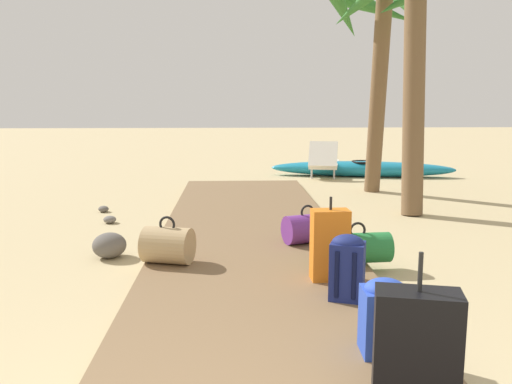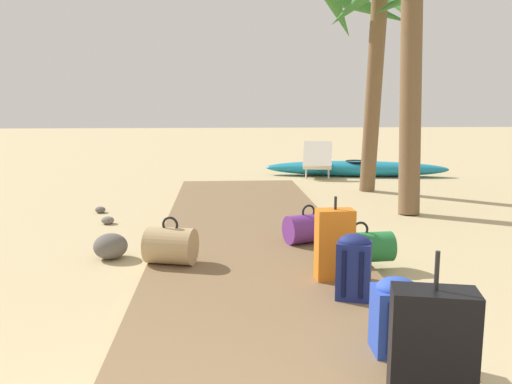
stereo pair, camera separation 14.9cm
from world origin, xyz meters
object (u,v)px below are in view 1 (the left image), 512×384
Objects in this scene: backpack_blue at (384,315)px; duffel_bag_tan at (168,245)px; duffel_bag_purple at (307,229)px; kayak at (362,169)px; duffel_bag_green at (357,248)px; suitcase_orange at (330,245)px; lounge_chair at (324,162)px; palm_tree_far_right at (378,29)px; backpack_navy at (347,265)px; suitcase_black at (416,349)px.

backpack_blue is 2.52m from duffel_bag_tan.
duffel_bag_purple is 6.28m from kayak.
duffel_bag_green is at bearing -63.89° from duffel_bag_purple.
lounge_chair is at bearing 80.64° from suitcase_orange.
lounge_chair is (1.11, 8.62, -0.01)m from backpack_blue.
backpack_blue is 0.12× the size of kayak.
kayak is at bearing -0.81° from lounge_chair.
palm_tree_far_right reaches higher than duffel_bag_green.
suitcase_orange reaches higher than backpack_navy.
palm_tree_far_right is at bearing 65.48° from duffel_bag_purple.
suitcase_orange is at bearing 92.30° from suitcase_black.
duffel_bag_green is 1.27× the size of backpack_navy.
palm_tree_far_right is 3.49m from kayak.
backpack_blue is at bearing -102.80° from kayak.
suitcase_black is 3.00m from duffel_bag_tan.
backpack_navy is 0.13× the size of kayak.
palm_tree_far_right is at bearing 77.04° from suitcase_black.
duffel_bag_green is 1.16× the size of duffel_bag_purple.
palm_tree_far_right reaches higher than suitcase_orange.
duffel_bag_purple is at bearing 92.42° from backpack_navy.
duffel_bag_green is 0.41× the size of lounge_chair.
backpack_navy is (-0.03, 0.94, 0.02)m from backpack_blue.
suitcase_black is 0.20× the size of kayak.
suitcase_orange reaches higher than duffel_bag_tan.
backpack_blue is at bearing -104.08° from palm_tree_far_right.
duffel_bag_purple reaches higher than duffel_bag_green.
duffel_bag_tan is at bearing -117.95° from kayak.
lounge_chair is at bearing 103.23° from palm_tree_far_right.
backpack_navy is at bearing -106.63° from palm_tree_far_right.
duffel_bag_purple is 1.07× the size of duffel_bag_tan.
duffel_bag_green is at bearing -104.06° from kayak.
duffel_bag_green is 6.91m from kayak.
duffel_bag_purple is at bearing -101.49° from lounge_chair.
suitcase_black is 0.21× the size of palm_tree_far_right.
duffel_bag_tan is 0.14× the size of palm_tree_far_right.
duffel_bag_tan is (-1.56, 2.55, -0.13)m from suitcase_black.
suitcase_black is 3.26m from duffel_bag_purple.
lounge_chair reaches higher than backpack_navy.
palm_tree_far_right is 2.34× the size of lounge_chair.
backpack_navy is 0.71× the size of suitcase_orange.
suitcase_orange is (0.02, -1.25, 0.15)m from duffel_bag_purple.
palm_tree_far_right is (1.72, 3.77, 2.65)m from duffel_bag_purple.
suitcase_orange is (-0.08, 2.00, 0.01)m from suitcase_black.
suitcase_black is at bearing -102.03° from kayak.
backpack_blue is at bearing -88.24° from backpack_navy.
backpack_blue reaches higher than duffel_bag_green.
duffel_bag_green is 0.86m from duffel_bag_purple.
backpack_navy is at bearing -87.58° from duffel_bag_purple.
suitcase_black is 7.63m from palm_tree_far_right.
backpack_blue is at bearing -97.31° from lounge_chair.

